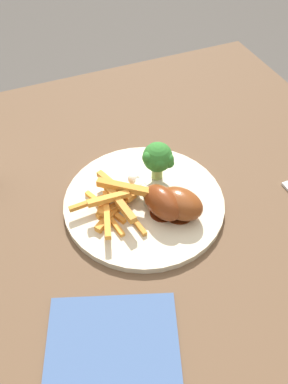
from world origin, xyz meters
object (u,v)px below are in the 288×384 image
at_px(dining_table, 155,254).
at_px(dinner_plate, 144,203).
at_px(carrot_fries_pile, 114,202).
at_px(chicken_drumstick_near, 178,203).
at_px(chicken_drumstick_far, 161,201).
at_px(broccoli_floret_front, 158,159).

height_order(dining_table, dinner_plate, dinner_plate).
bearing_deg(carrot_fries_pile, chicken_drumstick_near, 64.31).
relative_size(carrot_fries_pile, chicken_drumstick_near, 1.16).
bearing_deg(dinner_plate, carrot_fries_pile, -89.16).
height_order(dining_table, chicken_drumstick_far, chicken_drumstick_far).
relative_size(broccoli_floret_front, chicken_drumstick_far, 0.60).
bearing_deg(broccoli_floret_front, carrot_fries_pile, -66.84).
xyz_separation_m(dining_table, carrot_fries_pile, (-0.03, -0.06, 0.14)).
height_order(dining_table, chicken_drumstick_near, chicken_drumstick_near).
distance_m(dining_table, dinner_plate, 0.12).
bearing_deg(broccoli_floret_front, dining_table, -25.44).
relative_size(broccoli_floret_front, carrot_fries_pile, 0.53).
bearing_deg(chicken_drumstick_near, broccoli_floret_front, 177.94).
distance_m(chicken_drumstick_near, chicken_drumstick_far, 0.03).
bearing_deg(broccoli_floret_front, chicken_drumstick_near, -2.06).
bearing_deg(chicken_drumstick_near, dining_table, -116.37).
bearing_deg(dining_table, broccoli_floret_front, 154.56).
bearing_deg(broccoli_floret_front, dinner_plate, -46.83).
distance_m(broccoli_floret_front, chicken_drumstick_far, 0.08).
xyz_separation_m(dinner_plate, chicken_drumstick_far, (0.03, 0.02, 0.03)).
relative_size(dining_table, chicken_drumstick_near, 7.90).
bearing_deg(chicken_drumstick_near, chicken_drumstick_far, -116.79).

